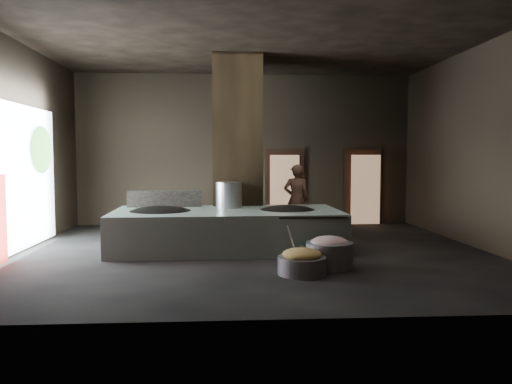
{
  "coord_description": "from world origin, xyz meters",
  "views": [
    {
      "loc": [
        -0.62,
        -10.57,
        2.03
      ],
      "look_at": [
        0.08,
        0.52,
        1.25
      ],
      "focal_mm": 35.0,
      "sensor_mm": 36.0,
      "label": 1
    }
  ],
  "objects": [
    {
      "name": "doorway_far_glow",
      "position": [
        3.64,
        4.23,
        1.05
      ],
      "size": [
        0.88,
        0.04,
        2.09
      ],
      "primitive_type": "cube",
      "color": "#8C6647",
      "rests_on": "ground"
    },
    {
      "name": "doorway_near",
      "position": [
        1.2,
        4.45,
        1.1
      ],
      "size": [
        1.18,
        0.08,
        2.38
      ],
      "primitive_type": "cube",
      "color": "black",
      "rests_on": "ground"
    },
    {
      "name": "pillar",
      "position": [
        -0.3,
        1.9,
        2.25
      ],
      "size": [
        1.2,
        1.2,
        4.5
      ],
      "primitive_type": "cube",
      "color": "black",
      "rests_on": "ground"
    },
    {
      "name": "platform_cap",
      "position": [
        -0.57,
        0.39,
        0.82
      ],
      "size": [
        4.85,
        2.33,
        0.03
      ],
      "primitive_type": "cube",
      "color": "black",
      "rests_on": "hearth_platform"
    },
    {
      "name": "floor",
      "position": [
        0.0,
        0.0,
        -0.05
      ],
      "size": [
        10.0,
        9.0,
        0.1
      ],
      "primitive_type": "cube",
      "color": "black",
      "rests_on": "ground"
    },
    {
      "name": "wok_right",
      "position": [
        0.78,
        0.44,
        0.75
      ],
      "size": [
        1.45,
        1.45,
        0.41
      ],
      "primitive_type": "ellipsoid",
      "color": "black",
      "rests_on": "hearth_platform"
    },
    {
      "name": "meat_basin",
      "position": [
        1.3,
        -1.64,
        0.24
      ],
      "size": [
        0.94,
        0.94,
        0.47
      ],
      "primitive_type": "cylinder",
      "rotation": [
        0.0,
        0.0,
        -0.09
      ],
      "color": "slate",
      "rests_on": "ground"
    },
    {
      "name": "front_wall",
      "position": [
        0.0,
        -4.55,
        2.25
      ],
      "size": [
        10.0,
        0.1,
        4.5
      ],
      "primitive_type": "cube",
      "color": "black",
      "rests_on": "ground"
    },
    {
      "name": "wok_left_rim",
      "position": [
        -2.02,
        0.34,
        0.82
      ],
      "size": [
        1.59,
        1.59,
        0.05
      ],
      "primitive_type": "cylinder",
      "color": "black",
      "rests_on": "hearth_platform"
    },
    {
      "name": "back_wall",
      "position": [
        0.0,
        4.55,
        2.25
      ],
      "size": [
        10.0,
        0.1,
        4.5
      ],
      "primitive_type": "cube",
      "color": "black",
      "rests_on": "ground"
    },
    {
      "name": "ceiling",
      "position": [
        0.0,
        0.0,
        4.55
      ],
      "size": [
        10.0,
        9.0,
        0.1
      ],
      "primitive_type": "cube",
      "color": "black",
      "rests_on": "back_wall"
    },
    {
      "name": "ladle",
      "position": [
        0.56,
        -1.97,
        0.55
      ],
      "size": [
        0.24,
        0.27,
        0.6
      ],
      "primitive_type": "cylinder",
      "rotation": [
        0.49,
        0.0,
        -0.72
      ],
      "color": "silver",
      "rests_on": "veg_basin"
    },
    {
      "name": "veg_basin",
      "position": [
        0.71,
        -2.12,
        0.15
      ],
      "size": [
        1.04,
        1.04,
        0.31
      ],
      "primitive_type": "cylinder",
      "rotation": [
        0.0,
        0.0,
        -0.28
      ],
      "color": "slate",
      "rests_on": "ground"
    },
    {
      "name": "left_wall",
      "position": [
        -5.05,
        0.0,
        2.25
      ],
      "size": [
        0.1,
        9.0,
        4.5
      ],
      "primitive_type": "cube",
      "color": "black",
      "rests_on": "ground"
    },
    {
      "name": "right_wall",
      "position": [
        5.05,
        0.0,
        2.25
      ],
      "size": [
        0.1,
        9.0,
        4.5
      ],
      "primitive_type": "cube",
      "color": "black",
      "rests_on": "ground"
    },
    {
      "name": "meat_fill",
      "position": [
        1.3,
        -1.64,
        0.45
      ],
      "size": [
        0.71,
        0.71,
        0.27
      ],
      "primitive_type": "ellipsoid",
      "color": "#B0696A",
      "rests_on": "meat_basin"
    },
    {
      "name": "cook",
      "position": [
        1.27,
        2.39,
        0.92
      ],
      "size": [
        0.7,
        0.47,
        1.84
      ],
      "primitive_type": "imported",
      "rotation": [
        0.0,
        0.0,
        3.08
      ],
      "color": "#8E5D48",
      "rests_on": "ground"
    },
    {
      "name": "wok_left",
      "position": [
        -2.02,
        0.34,
        0.75
      ],
      "size": [
        1.56,
        1.56,
        0.43
      ],
      "primitive_type": "ellipsoid",
      "color": "black",
      "rests_on": "hearth_platform"
    },
    {
      "name": "splash_guard",
      "position": [
        -2.02,
        1.14,
        1.03
      ],
      "size": [
        1.72,
        0.1,
        0.43
      ],
      "primitive_type": "cube",
      "rotation": [
        0.0,
        0.0,
        0.02
      ],
      "color": "black",
      "rests_on": "hearth_platform"
    },
    {
      "name": "stock_pot",
      "position": [
        -0.52,
        0.94,
        1.13
      ],
      "size": [
        0.6,
        0.6,
        0.65
      ],
      "primitive_type": "cylinder",
      "color": "silver",
      "rests_on": "hearth_platform"
    },
    {
      "name": "left_opening",
      "position": [
        -4.95,
        0.2,
        1.6
      ],
      "size": [
        0.04,
        4.2,
        3.1
      ],
      "primitive_type": "cube",
      "color": "white",
      "rests_on": "ground"
    },
    {
      "name": "hearth_platform",
      "position": [
        -0.57,
        0.39,
        0.43
      ],
      "size": [
        5.0,
        2.47,
        0.86
      ],
      "primitive_type": "cube",
      "rotation": [
        0.0,
        0.0,
        0.02
      ],
      "color": "silver",
      "rests_on": "ground"
    },
    {
      "name": "veg_fill",
      "position": [
        0.71,
        -2.12,
        0.35
      ],
      "size": [
        0.69,
        0.69,
        0.21
      ],
      "primitive_type": "ellipsoid",
      "color": "#9B9F4D",
      "rests_on": "veg_basin"
    },
    {
      "name": "tree_silhouette",
      "position": [
        -4.85,
        1.3,
        2.2
      ],
      "size": [
        0.28,
        1.1,
        1.1
      ],
      "primitive_type": "ellipsoid",
      "color": "#194714",
      "rests_on": "left_opening"
    },
    {
      "name": "wok_right_rim",
      "position": [
        0.78,
        0.44,
        0.82
      ],
      "size": [
        1.49,
        1.49,
        0.05
      ],
      "primitive_type": "cylinder",
      "color": "black",
      "rests_on": "hearth_platform"
    },
    {
      "name": "doorway_near_glow",
      "position": [
        1.19,
        4.39,
        1.05
      ],
      "size": [
        0.88,
        0.04,
        2.08
      ],
      "primitive_type": "cube",
      "color": "#8C6647",
      "rests_on": "ground"
    },
    {
      "name": "doorway_far",
      "position": [
        3.6,
        4.45,
        1.1
      ],
      "size": [
        1.18,
        0.08,
        2.38
      ],
      "primitive_type": "cube",
      "color": "black",
      "rests_on": "ground"
    }
  ]
}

